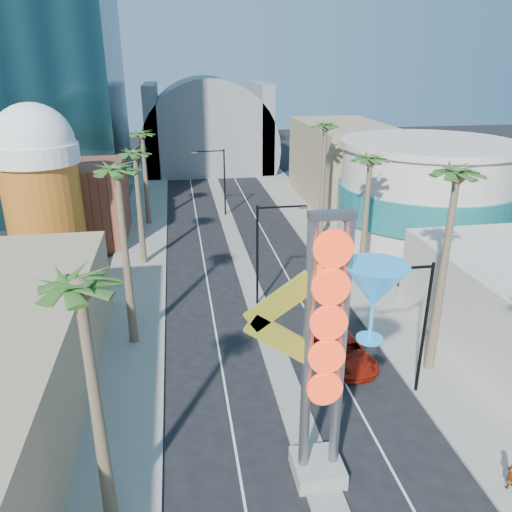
% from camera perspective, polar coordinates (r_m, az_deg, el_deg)
% --- Properties ---
extents(sidewalk_west, '(5.00, 100.00, 0.15)m').
position_cam_1_polar(sidewalk_west, '(52.09, -12.94, 1.27)').
color(sidewalk_west, gray).
rests_on(sidewalk_west, ground).
extents(sidewalk_east, '(5.00, 100.00, 0.15)m').
position_cam_1_polar(sidewalk_east, '(54.07, 7.55, 2.41)').
color(sidewalk_east, gray).
rests_on(sidewalk_east, ground).
extents(median, '(1.60, 84.00, 0.15)m').
position_cam_1_polar(median, '(55.05, -2.88, 2.92)').
color(median, gray).
rests_on(median, ground).
extents(brick_filler_west, '(10.00, 10.00, 8.00)m').
position_cam_1_polar(brick_filler_west, '(54.64, -19.96, 5.79)').
color(brick_filler_west, brown).
rests_on(brick_filler_west, ground).
extents(filler_east, '(10.00, 20.00, 10.00)m').
position_cam_1_polar(filler_east, '(66.71, 10.04, 10.33)').
color(filler_east, '#988962').
rests_on(filler_east, ground).
extents(beer_mug, '(7.00, 7.00, 14.50)m').
position_cam_1_polar(beer_mug, '(46.38, -23.42, 7.57)').
color(beer_mug, '#B36B17').
rests_on(beer_mug, ground).
extents(turquoise_building, '(16.60, 16.60, 10.60)m').
position_cam_1_polar(turquoise_building, '(51.31, 18.62, 6.44)').
color(turquoise_building, beige).
rests_on(turquoise_building, ground).
extents(canopy, '(22.00, 16.00, 22.00)m').
position_cam_1_polar(canopy, '(87.06, -5.51, 12.70)').
color(canopy, slate).
rests_on(canopy, ground).
extents(neon_sign, '(6.53, 2.60, 12.55)m').
position_cam_1_polar(neon_sign, '(20.78, 10.13, -8.85)').
color(neon_sign, gray).
rests_on(neon_sign, ground).
extents(streetlight_0, '(3.79, 0.25, 8.00)m').
position_cam_1_polar(streetlight_0, '(36.71, 1.00, 1.16)').
color(streetlight_0, black).
rests_on(streetlight_0, ground).
extents(streetlight_1, '(3.79, 0.25, 8.00)m').
position_cam_1_polar(streetlight_1, '(59.46, -4.16, 9.12)').
color(streetlight_1, black).
rests_on(streetlight_1, ground).
extents(streetlight_2, '(3.45, 0.25, 8.00)m').
position_cam_1_polar(streetlight_2, '(28.18, 17.99, -6.75)').
color(streetlight_2, black).
rests_on(streetlight_2, ground).
extents(palm_0, '(2.40, 2.40, 11.70)m').
position_cam_1_polar(palm_0, '(18.00, -19.32, -5.37)').
color(palm_0, brown).
rests_on(palm_0, ground).
extents(palm_1, '(2.40, 2.40, 12.70)m').
position_cam_1_polar(palm_1, '(30.83, -15.49, 7.92)').
color(palm_1, brown).
rests_on(palm_1, ground).
extents(palm_2, '(2.40, 2.40, 11.20)m').
position_cam_1_polar(palm_2, '(44.75, -13.64, 10.43)').
color(palm_2, brown).
rests_on(palm_2, ground).
extents(palm_3, '(2.40, 2.40, 11.20)m').
position_cam_1_polar(palm_3, '(56.55, -12.87, 12.75)').
color(palm_3, brown).
rests_on(palm_3, ground).
extents(palm_5, '(2.40, 2.40, 13.20)m').
position_cam_1_polar(palm_5, '(28.67, 21.81, 7.07)').
color(palm_5, brown).
rests_on(palm_5, ground).
extents(palm_6, '(2.40, 2.40, 11.70)m').
position_cam_1_polar(palm_6, '(39.46, 12.87, 9.72)').
color(palm_6, brown).
rests_on(palm_6, ground).
extents(palm_7, '(2.40, 2.40, 12.70)m').
position_cam_1_polar(palm_7, '(50.48, 7.92, 13.60)').
color(palm_7, brown).
rests_on(palm_7, ground).
extents(red_pickup, '(3.11, 5.69, 1.51)m').
position_cam_1_polar(red_pickup, '(32.07, 10.15, -10.69)').
color(red_pickup, '#9C1A0C').
rests_on(red_pickup, ground).
extents(pedestrian_b, '(1.02, 0.86, 1.86)m').
position_cam_1_polar(pedestrian_b, '(43.33, 9.38, -1.25)').
color(pedestrian_b, gray).
rests_on(pedestrian_b, sidewalk_east).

